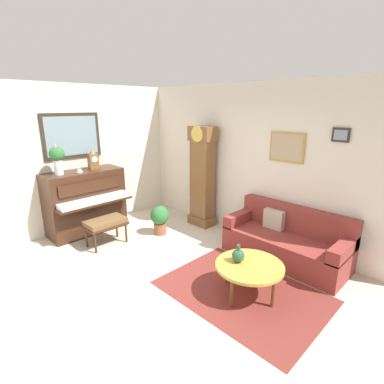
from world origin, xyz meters
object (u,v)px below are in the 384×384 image
at_px(piano, 86,202).
at_px(potted_plant, 160,218).
at_px(couch, 286,241).
at_px(flower_vase, 57,157).
at_px(green_jug, 238,256).
at_px(mantel_clock, 93,160).
at_px(coffee_table, 249,267).
at_px(piano_bench, 106,223).
at_px(teacup, 79,171).
at_px(grandfather_clock, 202,179).

bearing_deg(piano, potted_plant, 40.11).
relative_size(couch, flower_vase, 3.28).
distance_m(piano, green_jug, 3.31).
height_order(couch, potted_plant, couch).
xyz_separation_m(couch, flower_vase, (-3.30, -2.18, 1.22)).
bearing_deg(couch, green_jug, -91.14).
bearing_deg(mantel_clock, coffee_table, 5.10).
height_order(mantel_clock, flower_vase, flower_vase).
height_order(piano, piano_bench, piano).
height_order(piano, teacup, teacup).
xyz_separation_m(piano, piano_bench, (0.79, -0.04, -0.21)).
distance_m(piano_bench, green_jug, 2.54).
bearing_deg(mantel_clock, grandfather_clock, 50.86).
relative_size(flower_vase, green_jug, 2.42).
distance_m(couch, coffee_table, 1.23).
relative_size(grandfather_clock, green_jug, 8.46).
bearing_deg(teacup, couch, 29.61).
bearing_deg(grandfather_clock, mantel_clock, -129.14).
relative_size(piano_bench, flower_vase, 1.21).
distance_m(coffee_table, potted_plant, 2.36).
distance_m(piano, flower_vase, 1.01).
xyz_separation_m(piano_bench, green_jug, (2.48, 0.52, 0.12)).
relative_size(coffee_table, potted_plant, 1.57).
height_order(piano, coffee_table, piano).
distance_m(piano_bench, teacup, 1.11).
relative_size(piano_bench, teacup, 6.03).
bearing_deg(teacup, piano_bench, 3.77).
relative_size(coffee_table, teacup, 7.59).
height_order(couch, coffee_table, couch).
height_order(coffee_table, potted_plant, potted_plant).
distance_m(grandfather_clock, green_jug, 2.42).
bearing_deg(grandfather_clock, green_jug, -35.37).
distance_m(couch, flower_vase, 4.14).
height_order(piano, green_jug, piano).
height_order(grandfather_clock, green_jug, grandfather_clock).
relative_size(piano_bench, grandfather_clock, 0.34).
height_order(couch, flower_vase, flower_vase).
bearing_deg(potted_plant, flower_vase, -129.01).
relative_size(piano, coffee_table, 1.64).
xyz_separation_m(mantel_clock, flower_vase, (-0.00, -0.66, 0.14)).
relative_size(grandfather_clock, coffee_table, 2.31).
distance_m(piano_bench, coffee_table, 2.69).
distance_m(mantel_clock, potted_plant, 1.68).
xyz_separation_m(piano_bench, coffee_table, (2.63, 0.57, 0.00)).
distance_m(piano_bench, flower_vase, 1.43).
bearing_deg(grandfather_clock, teacup, -123.01).
xyz_separation_m(coffee_table, green_jug, (-0.15, -0.05, 0.12)).
relative_size(flower_vase, potted_plant, 1.04).
xyz_separation_m(grandfather_clock, mantel_clock, (-1.33, -1.63, 0.43)).
relative_size(mantel_clock, green_jug, 1.58).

